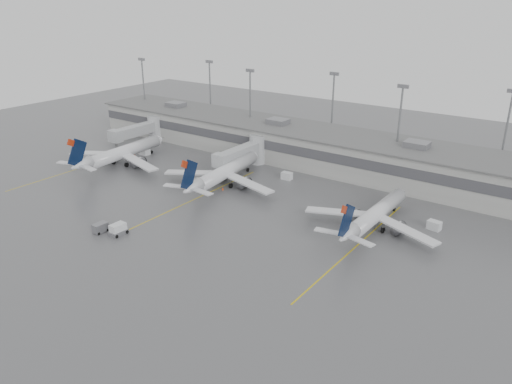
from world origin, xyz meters
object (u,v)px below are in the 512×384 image
Objects in this scene: jet_mid_left at (224,172)px; baggage_tug at (118,230)px; jet_far_left at (121,153)px; jet_mid_right at (375,214)px.

jet_mid_left reaches higher than baggage_tug.
jet_mid_right is (63.44, 2.18, -0.32)m from jet_far_left.
baggage_tug is (28.77, -25.24, -2.31)m from jet_far_left.
jet_mid_left is (28.75, 3.49, -0.08)m from jet_far_left.
jet_far_left is 28.97m from jet_mid_left.
baggage_tug is at bearing -140.88° from jet_mid_right.
jet_far_left is at bearing -177.24° from jet_mid_right.
baggage_tug is (0.01, -28.73, -2.23)m from jet_mid_left.
jet_mid_right is (34.69, -1.32, -0.24)m from jet_mid_left.
jet_mid_left is at bearing 2.07° from jet_far_left.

